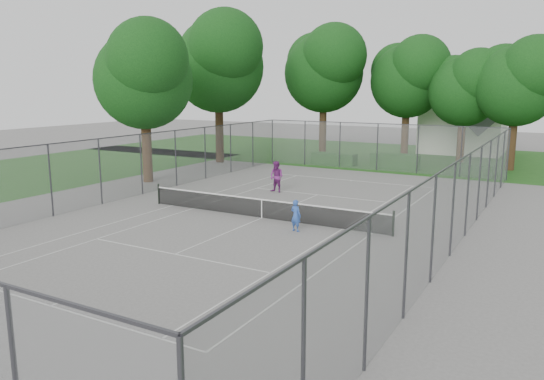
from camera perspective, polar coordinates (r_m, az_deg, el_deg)
The scene contains 17 objects.
ground at distance 25.33m, azimuth -1.11°, elevation -3.04°, with size 120.00×120.00×0.00m, color slate.
grass_far at distance 49.17m, azimuth 14.49°, elevation 3.48°, with size 60.00×20.00×0.00m, color #1D4E16.
court_markings at distance 25.33m, azimuth -1.11°, elevation -3.03°, with size 11.03×23.83×0.01m.
tennis_net at distance 25.21m, azimuth -1.12°, elevation -1.92°, with size 12.87×0.10×1.10m.
perimeter_fence at distance 24.95m, azimuth -1.13°, elevation 0.99°, with size 18.08×34.08×3.52m.
tree_far_left at distance 48.38m, azimuth 5.68°, elevation 13.10°, with size 8.05×7.35×11.58m.
tree_far_midleft at distance 47.90m, azimuth 14.48°, elevation 11.90°, with size 7.27×6.64×10.45m.
tree_far_midright at distance 45.20m, azimuth 20.10°, elevation 10.50°, with size 6.34×5.79×9.12m.
tree_far_right at distance 43.32m, azimuth 24.98°, elevation 10.77°, with size 6.82×6.22×9.80m.
tree_side_back at distance 44.06m, azimuth -5.77°, elevation 13.83°, with size 8.46×7.72×12.16m.
tree_side_front at distance 35.37m, azimuth -13.64°, elevation 12.26°, with size 7.19×6.57×10.34m.
hedge_left at distance 43.12m, azimuth 6.65°, elevation 3.35°, with size 3.64×1.09×0.91m, color #1C4D18.
hedge_mid at distance 41.72m, azimuth 13.08°, elevation 3.04°, with size 3.64×1.04×1.14m, color #1C4D18.
hedge_right at distance 39.90m, azimuth 20.73°, elevation 2.04°, with size 2.81×1.03×0.84m, color #1C4D18.
house at distance 53.24m, azimuth 19.92°, elevation 7.64°, with size 7.23×5.60×9.00m.
girl_player at distance 22.94m, azimuth 2.57°, elevation -2.75°, with size 0.51×0.33×1.39m, color #2F56B0.
woman_player at distance 31.38m, azimuth 0.49°, elevation 1.44°, with size 0.90×0.70×1.86m, color #7B2979.
Camera 1 is at (12.50, -21.16, 6.15)m, focal length 35.00 mm.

